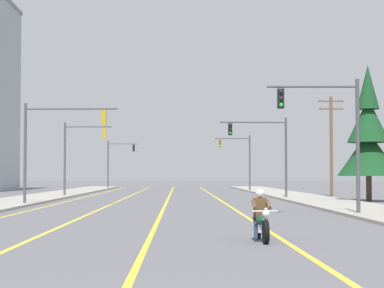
{
  "coord_description": "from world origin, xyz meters",
  "views": [
    {
      "loc": [
        0.69,
        -8.09,
        1.87
      ],
      "look_at": [
        1.19,
        20.45,
        3.09
      ],
      "focal_mm": 66.42,
      "sensor_mm": 36.0,
      "label": 1
    }
  ],
  "objects_px": {
    "traffic_signal_near_left": "(53,137)",
    "traffic_signal_mid_right": "(267,145)",
    "traffic_signal_far_right": "(240,155)",
    "traffic_signal_mid_left": "(78,148)",
    "utility_pole_right_far": "(331,142)",
    "motorcycle_with_rider": "(261,220)",
    "traffic_signal_near_right": "(332,126)",
    "conifer_tree_right_verge_far": "(368,139)",
    "traffic_signal_far_left": "(117,158)"
  },
  "relations": [
    {
      "from": "traffic_signal_far_right",
      "to": "conifer_tree_right_verge_far",
      "type": "relative_size",
      "value": 0.66
    },
    {
      "from": "utility_pole_right_far",
      "to": "traffic_signal_far_left",
      "type": "bearing_deg",
      "value": 122.97
    },
    {
      "from": "motorcycle_with_rider",
      "to": "traffic_signal_far_left",
      "type": "height_order",
      "value": "traffic_signal_far_left"
    },
    {
      "from": "traffic_signal_mid_right",
      "to": "conifer_tree_right_verge_far",
      "type": "xyz_separation_m",
      "value": [
        6.38,
        -5.31,
        0.22
      ]
    },
    {
      "from": "traffic_signal_mid_left",
      "to": "utility_pole_right_far",
      "type": "height_order",
      "value": "utility_pole_right_far"
    },
    {
      "from": "traffic_signal_far_left",
      "to": "traffic_signal_far_right",
      "type": "bearing_deg",
      "value": -43.18
    },
    {
      "from": "traffic_signal_mid_left",
      "to": "traffic_signal_far_right",
      "type": "xyz_separation_m",
      "value": [
        15.18,
        19.1,
        -0.0
      ]
    },
    {
      "from": "traffic_signal_far_right",
      "to": "traffic_signal_far_left",
      "type": "distance_m",
      "value": 20.43
    },
    {
      "from": "traffic_signal_far_right",
      "to": "utility_pole_right_far",
      "type": "bearing_deg",
      "value": -71.51
    },
    {
      "from": "traffic_signal_near_right",
      "to": "conifer_tree_right_verge_far",
      "type": "distance_m",
      "value": 17.9
    },
    {
      "from": "traffic_signal_mid_right",
      "to": "traffic_signal_far_left",
      "type": "relative_size",
      "value": 1.0
    },
    {
      "from": "motorcycle_with_rider",
      "to": "conifer_tree_right_verge_far",
      "type": "distance_m",
      "value": 31.07
    },
    {
      "from": "traffic_signal_near_left",
      "to": "utility_pole_right_far",
      "type": "height_order",
      "value": "utility_pole_right_far"
    },
    {
      "from": "motorcycle_with_rider",
      "to": "traffic_signal_mid_right",
      "type": "relative_size",
      "value": 0.35
    },
    {
      "from": "traffic_signal_near_left",
      "to": "traffic_signal_mid_right",
      "type": "height_order",
      "value": "same"
    },
    {
      "from": "traffic_signal_near_left",
      "to": "utility_pole_right_far",
      "type": "bearing_deg",
      "value": 39.23
    },
    {
      "from": "traffic_signal_near_left",
      "to": "traffic_signal_mid_right",
      "type": "bearing_deg",
      "value": 37.19
    },
    {
      "from": "traffic_signal_mid_left",
      "to": "conifer_tree_right_verge_far",
      "type": "distance_m",
      "value": 24.04
    },
    {
      "from": "motorcycle_with_rider",
      "to": "traffic_signal_near_right",
      "type": "height_order",
      "value": "traffic_signal_near_right"
    },
    {
      "from": "motorcycle_with_rider",
      "to": "conifer_tree_right_verge_far",
      "type": "height_order",
      "value": "conifer_tree_right_verge_far"
    },
    {
      "from": "utility_pole_right_far",
      "to": "conifer_tree_right_verge_far",
      "type": "xyz_separation_m",
      "value": [
        0.17,
        -11.21,
        -0.26
      ]
    },
    {
      "from": "utility_pole_right_far",
      "to": "traffic_signal_far_right",
      "type": "bearing_deg",
      "value": 108.49
    },
    {
      "from": "traffic_signal_mid_right",
      "to": "traffic_signal_far_right",
      "type": "xyz_separation_m",
      "value": [
        0.01,
        24.43,
        -0.08
      ]
    },
    {
      "from": "traffic_signal_near_left",
      "to": "conifer_tree_right_verge_far",
      "type": "bearing_deg",
      "value": 15.11
    },
    {
      "from": "traffic_signal_far_right",
      "to": "utility_pole_right_far",
      "type": "distance_m",
      "value": 19.55
    },
    {
      "from": "traffic_signal_far_right",
      "to": "utility_pole_right_far",
      "type": "height_order",
      "value": "utility_pole_right_far"
    },
    {
      "from": "traffic_signal_near_left",
      "to": "conifer_tree_right_verge_far",
      "type": "xyz_separation_m",
      "value": [
        20.78,
        5.61,
        0.19
      ]
    },
    {
      "from": "traffic_signal_near_right",
      "to": "utility_pole_right_far",
      "type": "xyz_separation_m",
      "value": [
        5.99,
        28.02,
        0.55
      ]
    },
    {
      "from": "traffic_signal_mid_right",
      "to": "traffic_signal_far_left",
      "type": "distance_m",
      "value": 41.2
    },
    {
      "from": "motorcycle_with_rider",
      "to": "traffic_signal_mid_right",
      "type": "height_order",
      "value": "traffic_signal_mid_right"
    },
    {
      "from": "traffic_signal_far_right",
      "to": "utility_pole_right_far",
      "type": "xyz_separation_m",
      "value": [
        6.2,
        -18.54,
        0.56
      ]
    },
    {
      "from": "traffic_signal_near_left",
      "to": "traffic_signal_mid_left",
      "type": "height_order",
      "value": "same"
    },
    {
      "from": "traffic_signal_mid_left",
      "to": "traffic_signal_far_right",
      "type": "distance_m",
      "value": 24.4
    },
    {
      "from": "traffic_signal_mid_right",
      "to": "conifer_tree_right_verge_far",
      "type": "height_order",
      "value": "conifer_tree_right_verge_far"
    },
    {
      "from": "utility_pole_right_far",
      "to": "conifer_tree_right_verge_far",
      "type": "relative_size",
      "value": 0.9
    },
    {
      "from": "traffic_signal_near_right",
      "to": "traffic_signal_far_left",
      "type": "bearing_deg",
      "value": 104.01
    },
    {
      "from": "traffic_signal_near_left",
      "to": "traffic_signal_mid_right",
      "type": "relative_size",
      "value": 1.0
    },
    {
      "from": "traffic_signal_mid_right",
      "to": "traffic_signal_far_left",
      "type": "bearing_deg",
      "value": 111.18
    },
    {
      "from": "traffic_signal_near_right",
      "to": "traffic_signal_mid_right",
      "type": "xyz_separation_m",
      "value": [
        -0.22,
        22.12,
        0.06
      ]
    },
    {
      "from": "traffic_signal_far_right",
      "to": "traffic_signal_mid_left",
      "type": "bearing_deg",
      "value": -128.48
    },
    {
      "from": "traffic_signal_far_left",
      "to": "traffic_signal_mid_right",
      "type": "bearing_deg",
      "value": -68.82
    },
    {
      "from": "traffic_signal_far_right",
      "to": "traffic_signal_near_left",
      "type": "bearing_deg",
      "value": -112.17
    },
    {
      "from": "traffic_signal_near_right",
      "to": "traffic_signal_far_right",
      "type": "xyz_separation_m",
      "value": [
        -0.21,
        46.55,
        -0.01
      ]
    },
    {
      "from": "traffic_signal_near_left",
      "to": "traffic_signal_far_right",
      "type": "bearing_deg",
      "value": 67.83
    },
    {
      "from": "traffic_signal_far_left",
      "to": "conifer_tree_right_verge_far",
      "type": "height_order",
      "value": "conifer_tree_right_verge_far"
    },
    {
      "from": "utility_pole_right_far",
      "to": "traffic_signal_near_right",
      "type": "bearing_deg",
      "value": -102.06
    },
    {
      "from": "traffic_signal_near_left",
      "to": "traffic_signal_mid_left",
      "type": "distance_m",
      "value": 16.27
    },
    {
      "from": "traffic_signal_near_left",
      "to": "traffic_signal_mid_left",
      "type": "relative_size",
      "value": 1.0
    },
    {
      "from": "traffic_signal_far_left",
      "to": "conifer_tree_right_verge_far",
      "type": "bearing_deg",
      "value": -64.07
    },
    {
      "from": "conifer_tree_right_verge_far",
      "to": "traffic_signal_near_right",
      "type": "bearing_deg",
      "value": -110.13
    }
  ]
}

